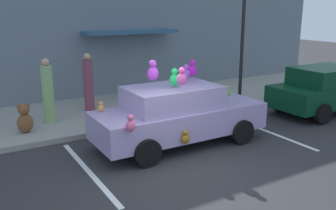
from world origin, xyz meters
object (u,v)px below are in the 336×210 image
Objects in this scene: teddy_bear_on_sidewalk at (25,119)px; pedestrian_near_shopfront at (48,93)px; plush_covered_car at (178,114)px; parked_sedan_behind at (326,89)px; pedestrian_walking_past at (89,84)px; street_lamp_post at (243,34)px.

teddy_bear_on_sidewalk is 0.43× the size of pedestrian_near_shopfront.
teddy_bear_on_sidewalk is at bearing -143.63° from pedestrian_near_shopfront.
pedestrian_near_shopfront reaches higher than teddy_bear_on_sidewalk.
parked_sedan_behind is (5.90, 0.04, -0.02)m from plush_covered_car.
parked_sedan_behind is at bearing -14.97° from teddy_bear_on_sidewalk.
pedestrian_walking_past is (2.24, 1.27, 0.50)m from teddy_bear_on_sidewalk.
plush_covered_car is 5.46× the size of teddy_bear_on_sidewalk.
teddy_bear_on_sidewalk is 2.62m from pedestrian_walking_past.
plush_covered_car is 2.35× the size of pedestrian_near_shopfront.
plush_covered_car is 5.90m from parked_sedan_behind.
street_lamp_post is at bearing -18.53° from pedestrian_walking_past.
pedestrian_near_shopfront is 1.60m from pedestrian_walking_past.
street_lamp_post is (7.22, -0.40, 2.03)m from teddy_bear_on_sidewalk.
parked_sedan_behind is 5.07× the size of teddy_bear_on_sidewalk.
plush_covered_car is at bearing -50.78° from pedestrian_near_shopfront.
parked_sedan_behind is at bearing -28.20° from pedestrian_walking_past.
pedestrian_walking_past is (1.45, 0.69, -0.01)m from pedestrian_near_shopfront.
plush_covered_car is 4.78m from street_lamp_post.
teddy_bear_on_sidewalk is 0.43× the size of pedestrian_walking_past.
pedestrian_near_shopfront is at bearing -154.44° from pedestrian_walking_past.
teddy_bear_on_sidewalk is 0.21× the size of street_lamp_post.
plush_covered_car is 1.08× the size of parked_sedan_behind.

